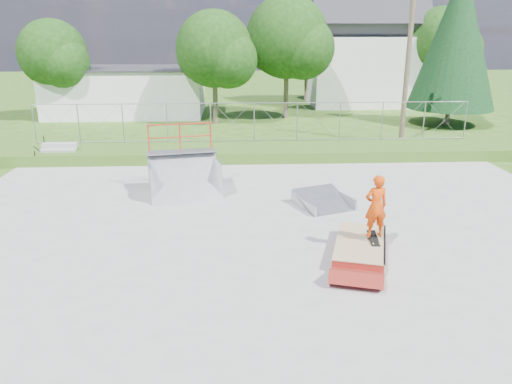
% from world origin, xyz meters
% --- Properties ---
extents(ground, '(120.00, 120.00, 0.00)m').
position_xyz_m(ground, '(0.00, 0.00, 0.00)').
color(ground, '#2D5017').
rests_on(ground, ground).
extents(concrete_pad, '(20.00, 16.00, 0.04)m').
position_xyz_m(concrete_pad, '(0.00, 0.00, 0.02)').
color(concrete_pad, gray).
rests_on(concrete_pad, ground).
extents(grass_berm, '(24.00, 3.00, 0.50)m').
position_xyz_m(grass_berm, '(0.00, 9.50, 0.25)').
color(grass_berm, '#2D5017').
rests_on(grass_berm, ground).
extents(grind_box, '(1.88, 2.74, 0.37)m').
position_xyz_m(grind_box, '(2.15, -0.96, 0.19)').
color(grind_box, maroon).
rests_on(grind_box, concrete_pad).
extents(quarter_pipe, '(2.70, 2.42, 2.35)m').
position_xyz_m(quarter_pipe, '(-2.68, 4.04, 1.18)').
color(quarter_pipe, '#97999E').
rests_on(quarter_pipe, concrete_pad).
extents(flat_bank_ramp, '(2.00, 2.06, 0.47)m').
position_xyz_m(flat_bank_ramp, '(1.87, 2.62, 0.23)').
color(flat_bank_ramp, '#97999E').
rests_on(flat_bank_ramp, concrete_pad).
extents(skateboard, '(0.29, 0.81, 0.13)m').
position_xyz_m(skateboard, '(2.49, -0.91, 0.41)').
color(skateboard, black).
rests_on(skateboard, grind_box).
extents(skater, '(0.63, 0.46, 1.60)m').
position_xyz_m(skater, '(2.49, -0.91, 1.22)').
color(skater, '#D13D08').
rests_on(skater, grind_box).
extents(concrete_stairs, '(1.50, 1.60, 0.80)m').
position_xyz_m(concrete_stairs, '(-8.50, 8.70, 0.40)').
color(concrete_stairs, gray).
rests_on(concrete_stairs, ground).
extents(chain_link_fence, '(20.00, 0.06, 1.80)m').
position_xyz_m(chain_link_fence, '(0.00, 10.50, 1.40)').
color(chain_link_fence, gray).
rests_on(chain_link_fence, grass_berm).
extents(utility_building_flat, '(10.00, 6.00, 3.00)m').
position_xyz_m(utility_building_flat, '(-8.00, 22.00, 1.50)').
color(utility_building_flat, silver).
rests_on(utility_building_flat, ground).
extents(gable_house, '(8.40, 6.08, 8.94)m').
position_xyz_m(gable_house, '(9.00, 26.00, 3.84)').
color(gable_house, silver).
rests_on(gable_house, ground).
extents(utility_pole, '(0.24, 0.24, 8.00)m').
position_xyz_m(utility_pole, '(7.50, 12.00, 4.00)').
color(utility_pole, '#4F4231').
rests_on(utility_pole, ground).
extents(tree_left_near, '(4.76, 4.48, 6.65)m').
position_xyz_m(tree_left_near, '(-1.75, 17.83, 4.24)').
color(tree_left_near, '#4F4231').
rests_on(tree_left_near, ground).
extents(tree_center, '(5.44, 5.12, 7.60)m').
position_xyz_m(tree_center, '(2.78, 19.81, 4.85)').
color(tree_center, '#4F4231').
rests_on(tree_center, ground).
extents(tree_left_far, '(4.42, 4.16, 6.18)m').
position_xyz_m(tree_left_far, '(-11.77, 19.85, 3.94)').
color(tree_left_far, '#4F4231').
rests_on(tree_left_far, ground).
extents(tree_right_far, '(5.10, 4.80, 7.12)m').
position_xyz_m(tree_right_far, '(14.27, 23.82, 4.54)').
color(tree_right_far, '#4F4231').
rests_on(tree_right_far, ground).
extents(tree_back_mid, '(4.08, 3.84, 5.70)m').
position_xyz_m(tree_back_mid, '(5.21, 27.86, 3.63)').
color(tree_back_mid, '#4F4231').
rests_on(tree_back_mid, ground).
extents(conifer_tree, '(5.04, 5.04, 9.10)m').
position_xyz_m(conifer_tree, '(12.00, 17.00, 5.05)').
color(conifer_tree, '#4F4231').
rests_on(conifer_tree, ground).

